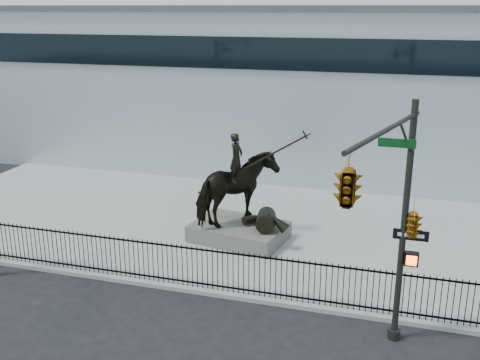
# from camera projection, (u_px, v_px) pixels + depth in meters

# --- Properties ---
(ground) EXTENTS (120.00, 120.00, 0.00)m
(ground) POSITION_uv_depth(u_px,v_px,m) (169.00, 307.00, 18.06)
(ground) COLOR black
(ground) RESTS_ON ground
(plaza) EXTENTS (30.00, 12.00, 0.15)m
(plaza) POSITION_uv_depth(u_px,v_px,m) (233.00, 226.00, 24.45)
(plaza) COLOR #969693
(plaza) RESTS_ON ground
(building) EXTENTS (44.00, 14.00, 9.00)m
(building) POSITION_uv_depth(u_px,v_px,m) (294.00, 86.00, 35.04)
(building) COLOR #B3BBC3
(building) RESTS_ON ground
(picket_fence) EXTENTS (22.10, 0.10, 1.50)m
(picket_fence) POSITION_uv_depth(u_px,v_px,m) (183.00, 265.00, 18.94)
(picket_fence) COLOR black
(picket_fence) RESTS_ON plaza
(statue_plinth) EXTENTS (4.00, 3.08, 0.68)m
(statue_plinth) POSITION_uv_depth(u_px,v_px,m) (239.00, 232.00, 22.80)
(statue_plinth) COLOR #56544E
(statue_plinth) RESTS_ON plaza
(equestrian_statue) EXTENTS (4.58, 3.25, 3.93)m
(equestrian_statue) POSITION_uv_depth(u_px,v_px,m) (240.00, 191.00, 22.25)
(equestrian_statue) COLOR black
(equestrian_statue) RESTS_ON statue_plinth
(traffic_signal_right) EXTENTS (2.17, 6.86, 7.00)m
(traffic_signal_right) POSITION_uv_depth(u_px,v_px,m) (384.00, 205.00, 13.04)
(traffic_signal_right) COLOR black
(traffic_signal_right) RESTS_ON ground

